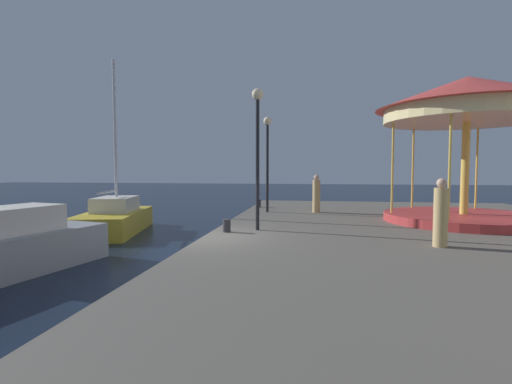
{
  "coord_description": "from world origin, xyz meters",
  "views": [
    {
      "loc": [
        3.15,
        -10.44,
        2.74
      ],
      "look_at": [
        0.69,
        5.43,
        1.76
      ],
      "focal_mm": 26.22,
      "sensor_mm": 36.0,
      "label": 1
    }
  ],
  "objects_px": {
    "carousel": "(467,114)",
    "bollard_center": "(259,203)",
    "lamp_post_near_edge": "(258,134)",
    "person_far_corner": "(316,195)",
    "motorboat_grey": "(11,248)",
    "bollard_north": "(227,226)",
    "lamp_post_mid_promenade": "(267,147)",
    "sailboat_yellow": "(114,218)",
    "person_mid_promenade": "(441,215)"
  },
  "relations": [
    {
      "from": "carousel",
      "to": "bollard_center",
      "type": "bearing_deg",
      "value": 153.19
    },
    {
      "from": "lamp_post_near_edge",
      "to": "person_far_corner",
      "type": "xyz_separation_m",
      "value": [
        1.89,
        5.3,
        -2.25
      ]
    },
    {
      "from": "motorboat_grey",
      "to": "lamp_post_near_edge",
      "type": "xyz_separation_m",
      "value": [
        6.08,
        3.11,
        3.16
      ]
    },
    {
      "from": "bollard_north",
      "to": "lamp_post_near_edge",
      "type": "bearing_deg",
      "value": 30.51
    },
    {
      "from": "lamp_post_mid_promenade",
      "to": "bollard_center",
      "type": "height_order",
      "value": "lamp_post_mid_promenade"
    },
    {
      "from": "lamp_post_near_edge",
      "to": "bollard_north",
      "type": "height_order",
      "value": "lamp_post_near_edge"
    },
    {
      "from": "lamp_post_near_edge",
      "to": "lamp_post_mid_promenade",
      "type": "distance_m",
      "value": 5.08
    },
    {
      "from": "carousel",
      "to": "bollard_center",
      "type": "height_order",
      "value": "carousel"
    },
    {
      "from": "carousel",
      "to": "lamp_post_near_edge",
      "type": "xyz_separation_m",
      "value": [
        -7.22,
        -2.94,
        -0.88
      ]
    },
    {
      "from": "sailboat_yellow",
      "to": "lamp_post_mid_promenade",
      "type": "distance_m",
      "value": 7.4
    },
    {
      "from": "sailboat_yellow",
      "to": "lamp_post_near_edge",
      "type": "bearing_deg",
      "value": -25.81
    },
    {
      "from": "lamp_post_mid_promenade",
      "to": "sailboat_yellow",
      "type": "bearing_deg",
      "value": -164.55
    },
    {
      "from": "sailboat_yellow",
      "to": "carousel",
      "type": "relative_size",
      "value": 1.17
    },
    {
      "from": "sailboat_yellow",
      "to": "person_far_corner",
      "type": "xyz_separation_m",
      "value": [
        8.67,
        2.01,
        0.98
      ]
    },
    {
      "from": "carousel",
      "to": "person_mid_promenade",
      "type": "xyz_separation_m",
      "value": [
        -2.31,
        -4.79,
        -3.12
      ]
    },
    {
      "from": "carousel",
      "to": "person_far_corner",
      "type": "bearing_deg",
      "value": 156.13
    },
    {
      "from": "bollard_center",
      "to": "person_mid_promenade",
      "type": "distance_m",
      "value": 10.75
    },
    {
      "from": "carousel",
      "to": "lamp_post_near_edge",
      "type": "bearing_deg",
      "value": -157.86
    },
    {
      "from": "sailboat_yellow",
      "to": "bollard_north",
      "type": "distance_m",
      "value": 7.03
    },
    {
      "from": "lamp_post_near_edge",
      "to": "bollard_center",
      "type": "relative_size",
      "value": 11.16
    },
    {
      "from": "lamp_post_mid_promenade",
      "to": "person_mid_promenade",
      "type": "distance_m",
      "value": 8.93
    },
    {
      "from": "sailboat_yellow",
      "to": "person_mid_promenade",
      "type": "distance_m",
      "value": 12.81
    },
    {
      "from": "lamp_post_near_edge",
      "to": "person_mid_promenade",
      "type": "relative_size",
      "value": 2.6
    },
    {
      "from": "lamp_post_mid_promenade",
      "to": "carousel",
      "type": "bearing_deg",
      "value": -15.82
    },
    {
      "from": "carousel",
      "to": "bollard_north",
      "type": "relative_size",
      "value": 15.93
    },
    {
      "from": "motorboat_grey",
      "to": "carousel",
      "type": "xyz_separation_m",
      "value": [
        13.3,
        6.05,
        4.04
      ]
    },
    {
      "from": "lamp_post_near_edge",
      "to": "bollard_north",
      "type": "distance_m",
      "value": 3.02
    },
    {
      "from": "sailboat_yellow",
      "to": "motorboat_grey",
      "type": "bearing_deg",
      "value": -83.69
    },
    {
      "from": "person_mid_promenade",
      "to": "lamp_post_mid_promenade",
      "type": "bearing_deg",
      "value": 127.0
    },
    {
      "from": "lamp_post_near_edge",
      "to": "person_far_corner",
      "type": "bearing_deg",
      "value": 70.4
    },
    {
      "from": "bollard_north",
      "to": "person_mid_promenade",
      "type": "bearing_deg",
      "value": -12.95
    },
    {
      "from": "bollard_center",
      "to": "person_far_corner",
      "type": "relative_size",
      "value": 0.24
    },
    {
      "from": "bollard_north",
      "to": "lamp_post_mid_promenade",
      "type": "bearing_deg",
      "value": 84.17
    },
    {
      "from": "bollard_center",
      "to": "carousel",
      "type": "bearing_deg",
      "value": -26.81
    },
    {
      "from": "bollard_center",
      "to": "person_mid_promenade",
      "type": "relative_size",
      "value": 0.23
    },
    {
      "from": "sailboat_yellow",
      "to": "bollard_center",
      "type": "bearing_deg",
      "value": 33.49
    },
    {
      "from": "motorboat_grey",
      "to": "lamp_post_near_edge",
      "type": "bearing_deg",
      "value": 27.09
    },
    {
      "from": "bollard_center",
      "to": "person_mid_promenade",
      "type": "height_order",
      "value": "person_mid_promenade"
    },
    {
      "from": "motorboat_grey",
      "to": "person_far_corner",
      "type": "relative_size",
      "value": 3.1
    },
    {
      "from": "sailboat_yellow",
      "to": "lamp_post_mid_promenade",
      "type": "relative_size",
      "value": 1.74
    },
    {
      "from": "lamp_post_mid_promenade",
      "to": "person_mid_promenade",
      "type": "bearing_deg",
      "value": -53.0
    },
    {
      "from": "sailboat_yellow",
      "to": "lamp_post_near_edge",
      "type": "relative_size",
      "value": 1.68
    },
    {
      "from": "lamp_post_near_edge",
      "to": "person_far_corner",
      "type": "distance_m",
      "value": 6.05
    },
    {
      "from": "motorboat_grey",
      "to": "person_far_corner",
      "type": "bearing_deg",
      "value": 46.54
    },
    {
      "from": "lamp_post_mid_promenade",
      "to": "bollard_north",
      "type": "relative_size",
      "value": 10.72
    },
    {
      "from": "person_mid_promenade",
      "to": "person_far_corner",
      "type": "bearing_deg",
      "value": 112.89
    },
    {
      "from": "bollard_center",
      "to": "person_mid_promenade",
      "type": "bearing_deg",
      "value": -56.51
    },
    {
      "from": "bollard_north",
      "to": "carousel",
      "type": "bearing_deg",
      "value": 23.11
    },
    {
      "from": "sailboat_yellow",
      "to": "person_mid_promenade",
      "type": "relative_size",
      "value": 4.36
    },
    {
      "from": "lamp_post_near_edge",
      "to": "person_mid_promenade",
      "type": "distance_m",
      "value": 5.7
    }
  ]
}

